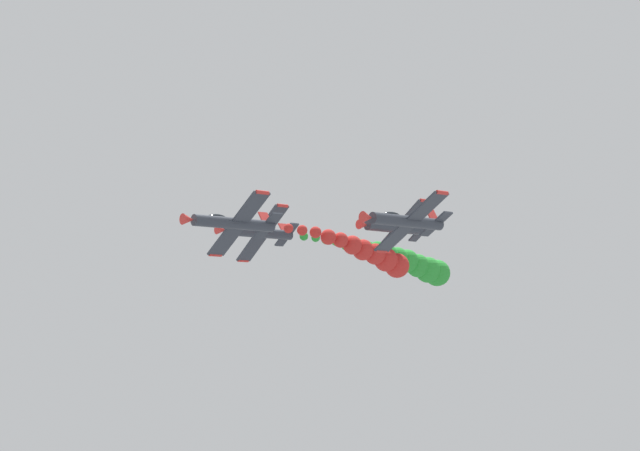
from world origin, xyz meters
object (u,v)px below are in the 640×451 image
at_px(airplane_left_inner, 406,221).
at_px(airplane_right_inner, 258,233).
at_px(airplane_lead, 233,223).
at_px(airplane_left_outer, 396,228).

distance_m(airplane_left_inner, airplane_right_inner, 22.91).
xyz_separation_m(airplane_lead, airplane_right_inner, (11.35, -11.46, 0.65)).
bearing_deg(airplane_lead, airplane_left_outer, -92.43).
bearing_deg(airplane_left_outer, airplane_right_inner, 37.93).
height_order(airplane_right_inner, airplane_left_outer, airplane_left_outer).
height_order(airplane_left_inner, airplane_right_inner, airplane_right_inner).
bearing_deg(airplane_left_inner, airplane_right_inner, -0.18).
bearing_deg(airplane_lead, airplane_left_inner, -135.41).
relative_size(airplane_lead, airplane_left_inner, 1.00).
bearing_deg(airplane_left_inner, airplane_lead, 44.59).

